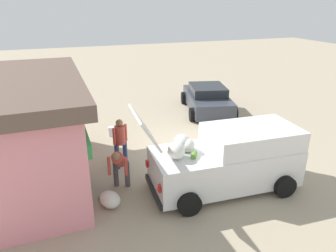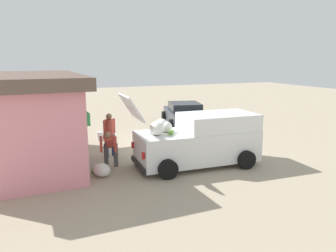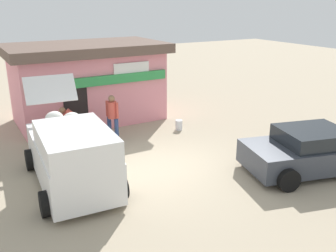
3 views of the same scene
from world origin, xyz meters
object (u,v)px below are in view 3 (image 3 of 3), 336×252
storefront_bar (88,82)px  parked_sedan (311,151)px  customer_bending (73,122)px  unloaded_banana_pile (52,138)px  vendor_standing (112,115)px  delivery_van (71,154)px  paint_bucket (179,125)px

storefront_bar → parked_sedan: size_ratio=1.50×
customer_bending → unloaded_banana_pile: (-0.70, 0.44, -0.64)m
vendor_standing → unloaded_banana_pile: (-2.05, 0.75, -0.78)m
parked_sedan → customer_bending: bearing=135.3°
delivery_van → paint_bucket: size_ratio=12.29×
storefront_bar → paint_bucket: 4.29m
storefront_bar → vendor_standing: 2.98m
vendor_standing → delivery_van: bearing=-129.1°
delivery_van → customer_bending: delivery_van is taller
unloaded_banana_pile → vendor_standing: bearing=-20.0°
parked_sedan → paint_bucket: 5.35m
storefront_bar → customer_bending: bearing=-118.3°
parked_sedan → unloaded_banana_pile: (-6.30, 5.99, -0.42)m
delivery_van → unloaded_banana_pile: 3.57m
customer_bending → parked_sedan: bearing=-44.7°
delivery_van → unloaded_banana_pile: bearing=87.1°
vendor_standing → paint_bucket: vendor_standing is taller
parked_sedan → unloaded_banana_pile: 8.70m
storefront_bar → customer_bending: 3.06m
unloaded_banana_pile → customer_bending: bearing=-32.0°
vendor_standing → unloaded_banana_pile: size_ratio=1.92×
delivery_van → customer_bending: 3.18m
delivery_van → customer_bending: size_ratio=3.51×
storefront_bar → paint_bucket: size_ratio=16.32×
parked_sedan → paint_bucket: bearing=106.9°
vendor_standing → customer_bending: size_ratio=1.23×
storefront_bar → parked_sedan: 9.22m
storefront_bar → unloaded_banana_pile: storefront_bar is taller
parked_sedan → storefront_bar: bearing=117.3°
delivery_van → paint_bucket: delivery_van is taller
delivery_van → customer_bending: (0.88, 3.05, -0.07)m
storefront_bar → delivery_van: bearing=-112.0°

